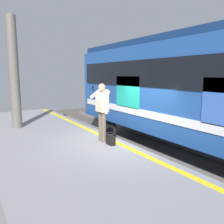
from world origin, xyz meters
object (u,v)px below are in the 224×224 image
train_carriage (197,86)px  handbag (111,139)px  passenger (102,107)px  station_column (14,73)px

train_carriage → handbag: size_ratio=32.51×
passenger → station_column: station_column is taller
train_carriage → handbag: (0.63, 2.91, -1.49)m
passenger → station_column: size_ratio=0.43×
handbag → station_column: 4.65m
train_carriage → station_column: 6.55m
station_column → passenger: bearing=-150.5°
passenger → handbag: passenger is taller
train_carriage → station_column: (4.41, 4.82, 0.43)m
passenger → handbag: bearing=-177.8°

